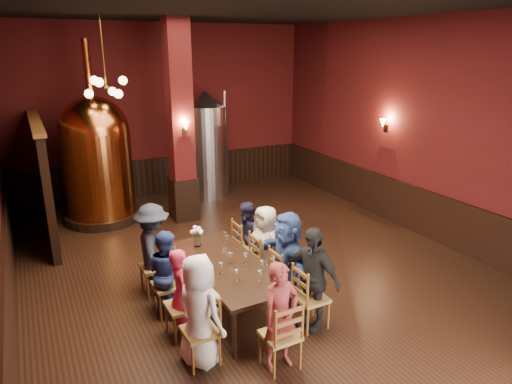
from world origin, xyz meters
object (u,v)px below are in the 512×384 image
person_2 (167,272)px  person_0 (199,311)px  dining_table (227,268)px  copper_kettle (97,158)px  person_1 (181,293)px  rose_vase (197,233)px  steel_vessel (206,145)px

person_2 → person_0: bearing=158.5°
dining_table → copper_kettle: copper_kettle is taller
person_0 → person_2: (-0.02, 1.33, -0.08)m
person_1 → rose_vase: size_ratio=3.70×
copper_kettle → steel_vessel: bearing=11.7°
person_1 → person_2: (-0.01, 0.66, 0.01)m
dining_table → steel_vessel: (1.80, 5.45, 0.73)m
dining_table → rose_vase: (-0.17, 0.82, 0.30)m
copper_kettle → dining_table: bearing=-77.7°
person_0 → person_1: 0.68m
dining_table → person_2: size_ratio=1.81×
copper_kettle → rose_vase: bearing=-77.6°
person_2 → steel_vessel: 5.83m
copper_kettle → rose_vase: size_ratio=11.41×
person_0 → copper_kettle: bearing=-20.0°
dining_table → rose_vase: bearing=100.9°
person_0 → copper_kettle: size_ratio=0.37×
steel_vessel → rose_vase: 5.05m
person_2 → steel_vessel: steel_vessel is taller
dining_table → rose_vase: rose_vase is taller
person_2 → rose_vase: person_2 is taller
steel_vessel → person_0: bearing=-112.2°
rose_vase → steel_vessel: bearing=66.9°
person_2 → copper_kettle: size_ratio=0.33×
person_0 → rose_vase: person_0 is taller
person_2 → copper_kettle: bearing=-20.0°
person_1 → steel_vessel: size_ratio=0.47×
person_0 → steel_vessel: 7.01m
person_0 → copper_kettle: (-0.23, 5.87, 0.73)m
dining_table → person_1: person_1 is taller
rose_vase → person_0: bearing=-109.8°
dining_table → steel_vessel: steel_vessel is taller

